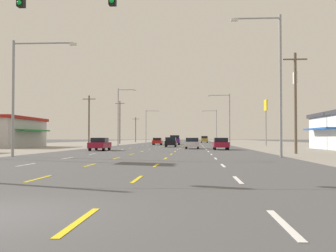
% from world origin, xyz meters
% --- Properties ---
extents(ground_plane, '(572.00, 572.00, 0.00)m').
position_xyz_m(ground_plane, '(0.00, 66.00, 0.00)').
color(ground_plane, '#4C4C4F').
extents(lot_apron_left, '(28.00, 440.00, 0.01)m').
position_xyz_m(lot_apron_left, '(-24.75, 66.00, 0.00)').
color(lot_apron_left, gray).
rests_on(lot_apron_left, ground).
extents(lot_apron_right, '(28.00, 440.00, 0.01)m').
position_xyz_m(lot_apron_right, '(24.75, 66.00, 0.00)').
color(lot_apron_right, gray).
rests_on(lot_apron_right, ground).
extents(lane_markings, '(10.64, 227.60, 0.01)m').
position_xyz_m(lane_markings, '(0.00, 104.50, 0.01)').
color(lane_markings, white).
rests_on(lane_markings, ground).
extents(signal_span_wire, '(26.54, 0.53, 9.48)m').
position_xyz_m(signal_span_wire, '(-0.68, 9.98, 5.36)').
color(signal_span_wire, brown).
rests_on(signal_span_wire, ground).
extents(sedan_far_left_nearest, '(1.80, 4.50, 1.46)m').
position_xyz_m(sedan_far_left_nearest, '(-6.97, 40.01, 0.76)').
color(sedan_far_left_nearest, maroon).
rests_on(sedan_far_left_nearest, ground).
extents(sedan_far_right_near, '(1.80, 4.50, 1.46)m').
position_xyz_m(sedan_far_right_near, '(6.99, 44.25, 0.76)').
color(sedan_far_right_near, maroon).
rests_on(sedan_far_right_near, ground).
extents(sedan_inner_right_mid, '(1.80, 4.50, 1.46)m').
position_xyz_m(sedan_inner_right_mid, '(3.49, 48.55, 0.76)').
color(sedan_inner_right_mid, silver).
rests_on(sedan_inner_right_mid, ground).
extents(hatchback_center_turn_midfar, '(1.72, 3.90, 1.54)m').
position_xyz_m(hatchback_center_turn_midfar, '(0.07, 59.35, 0.78)').
color(hatchback_center_turn_midfar, black).
rests_on(hatchback_center_turn_midfar, ground).
extents(sedan_inner_left_far, '(1.80, 4.50, 1.46)m').
position_xyz_m(sedan_inner_left_far, '(-3.72, 78.46, 0.76)').
color(sedan_inner_left_far, red).
rests_on(sedan_inner_left_far, ground).
extents(suv_center_turn_farther, '(1.98, 4.90, 1.98)m').
position_xyz_m(suv_center_turn_farther, '(-0.19, 79.58, 1.03)').
color(suv_center_turn_farther, '#4C196B').
rests_on(suv_center_turn_farther, ground).
extents(suv_far_right_farthest, '(1.98, 4.90, 1.98)m').
position_xyz_m(suv_far_right_farthest, '(6.80, 118.48, 1.03)').
color(suv_far_right_farthest, '#B28C33').
rests_on(suv_far_right_farthest, ground).
extents(sedan_inner_left_distant_a, '(1.80, 4.50, 1.46)m').
position_xyz_m(sedan_inner_left_distant_a, '(-3.70, 129.96, 0.76)').
color(sedan_inner_left_distant_a, '#235B2D').
rests_on(sedan_inner_left_distant_a, ground).
extents(pole_sign_right_row_1, '(0.24, 1.68, 9.86)m').
position_xyz_m(pole_sign_right_row_1, '(16.59, 46.79, 7.13)').
color(pole_sign_right_row_1, gray).
rests_on(pole_sign_right_row_1, ground).
extents(pole_sign_right_row_2, '(0.24, 2.75, 8.69)m').
position_xyz_m(pole_sign_right_row_2, '(17.32, 73.50, 6.83)').
color(pole_sign_right_row_2, gray).
rests_on(pole_sign_right_row_2, ground).
extents(streetlight_left_row_0, '(5.04, 0.26, 8.98)m').
position_xyz_m(streetlight_left_row_0, '(-9.55, 23.99, 5.34)').
color(streetlight_left_row_0, gray).
rests_on(streetlight_left_row_0, ground).
extents(streetlight_right_row_0, '(3.74, 0.26, 10.62)m').
position_xyz_m(streetlight_right_row_0, '(9.82, 23.99, 6.05)').
color(streetlight_right_row_0, gray).
rests_on(streetlight_right_row_0, ground).
extents(streetlight_left_row_1, '(3.40, 0.26, 10.52)m').
position_xyz_m(streetlight_left_row_1, '(-9.86, 69.22, 5.95)').
color(streetlight_left_row_1, gray).
rests_on(streetlight_left_row_1, ground).
extents(streetlight_right_row_1, '(3.97, 0.26, 9.41)m').
position_xyz_m(streetlight_right_row_1, '(9.75, 69.22, 5.45)').
color(streetlight_right_row_1, gray).
rests_on(streetlight_right_row_1, ground).
extents(streetlight_left_row_2, '(3.90, 0.26, 9.51)m').
position_xyz_m(streetlight_left_row_2, '(-9.76, 114.45, 5.49)').
color(streetlight_left_row_2, gray).
rests_on(streetlight_left_row_2, ground).
extents(streetlight_right_row_2, '(4.25, 0.26, 9.46)m').
position_xyz_m(streetlight_right_row_2, '(9.71, 114.45, 5.51)').
color(streetlight_right_row_2, gray).
rests_on(streetlight_right_row_2, ground).
extents(utility_pole_right_row_0, '(2.20, 0.26, 9.28)m').
position_xyz_m(utility_pole_right_row_0, '(13.04, 31.72, 4.83)').
color(utility_pole_right_row_0, brown).
rests_on(utility_pole_right_row_0, ground).
extents(utility_pole_left_row_1, '(2.20, 0.26, 8.62)m').
position_xyz_m(utility_pole_left_row_1, '(-14.00, 63.01, 4.50)').
color(utility_pole_left_row_1, brown).
rests_on(utility_pole_left_row_1, ground).
extents(utility_pole_left_row_2, '(2.20, 0.26, 10.37)m').
position_xyz_m(utility_pole_left_row_2, '(-14.15, 93.76, 5.38)').
color(utility_pole_left_row_2, brown).
rests_on(utility_pole_left_row_2, ground).
extents(utility_pole_left_row_3, '(2.20, 0.26, 8.32)m').
position_xyz_m(utility_pole_left_row_3, '(-15.62, 132.23, 4.35)').
color(utility_pole_left_row_3, brown).
rests_on(utility_pole_left_row_3, ground).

